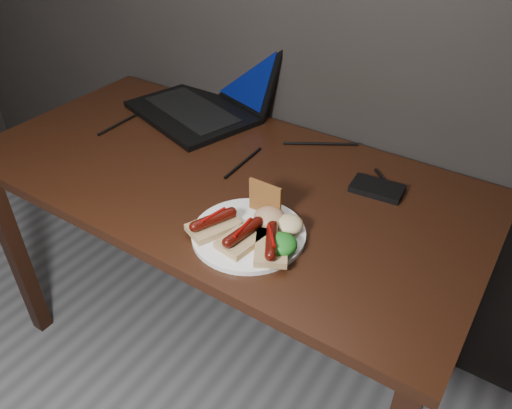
{
  "coord_description": "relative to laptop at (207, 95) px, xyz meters",
  "views": [
    {
      "loc": [
        0.7,
        0.49,
        1.48
      ],
      "look_at": [
        0.21,
        1.23,
        0.82
      ],
      "focal_mm": 35.0,
      "sensor_mm": 36.0,
      "label": 1
    }
  ],
  "objects": [
    {
      "name": "hard_drive",
      "position": [
        0.65,
        -0.13,
        -0.04
      ],
      "size": [
        0.14,
        0.09,
        0.02
      ],
      "primitive_type": "cube",
      "rotation": [
        0.0,
        0.0,
        0.09
      ],
      "color": "black",
      "rests_on": "desk"
    },
    {
      "name": "bread_sausage_left",
      "position": [
        0.41,
        -0.5,
        -0.02
      ],
      "size": [
        0.11,
        0.13,
        0.04
      ],
      "color": "tan",
      "rests_on": "plate"
    },
    {
      "name": "salad_greens",
      "position": [
        0.57,
        -0.48,
        -0.02
      ],
      "size": [
        0.07,
        0.07,
        0.04
      ],
      "primitive_type": "ellipsoid",
      "color": "#1B6213",
      "rests_on": "plate"
    },
    {
      "name": "bread_sausage_right",
      "position": [
        0.56,
        -0.49,
        -0.02
      ],
      "size": [
        0.12,
        0.13,
        0.04
      ],
      "color": "tan",
      "rests_on": "plate"
    },
    {
      "name": "salsa_mound",
      "position": [
        0.5,
        -0.41,
        -0.02
      ],
      "size": [
        0.07,
        0.07,
        0.04
      ],
      "primitive_type": "ellipsoid",
      "color": "maroon",
      "rests_on": "plate"
    },
    {
      "name": "crispbread",
      "position": [
        0.47,
        -0.38,
        0.0
      ],
      "size": [
        0.09,
        0.01,
        0.08
      ],
      "primitive_type": "cube",
      "color": "#9D642B",
      "rests_on": "plate"
    },
    {
      "name": "desk",
      "position": [
        0.27,
        -0.29,
        -0.14
      ],
      "size": [
        1.4,
        0.7,
        0.75
      ],
      "color": "black",
      "rests_on": "ground"
    },
    {
      "name": "laptop",
      "position": [
        0.0,
        0.0,
        0.0
      ],
      "size": [
        0.49,
        0.47,
        0.25
      ],
      "color": "black",
      "rests_on": "desk"
    },
    {
      "name": "bread_sausage_center",
      "position": [
        0.49,
        -0.5,
        -0.02
      ],
      "size": [
        0.09,
        0.12,
        0.04
      ],
      "color": "tan",
      "rests_on": "plate"
    },
    {
      "name": "plate",
      "position": [
        0.48,
        -0.46,
        -0.04
      ],
      "size": [
        0.3,
        0.3,
        0.01
      ],
      "primitive_type": "cylinder",
      "rotation": [
        0.0,
        0.0,
        0.16
      ],
      "color": "white",
      "rests_on": "desk"
    },
    {
      "name": "desk_cables",
      "position": [
        0.28,
        -0.13,
        -0.05
      ],
      "size": [
        0.89,
        0.38,
        0.01
      ],
      "color": "black",
      "rests_on": "desk"
    },
    {
      "name": "coleslaw_mound",
      "position": [
        0.55,
        -0.41,
        -0.02
      ],
      "size": [
        0.06,
        0.06,
        0.04
      ],
      "primitive_type": "ellipsoid",
      "color": "beige",
      "rests_on": "plate"
    }
  ]
}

